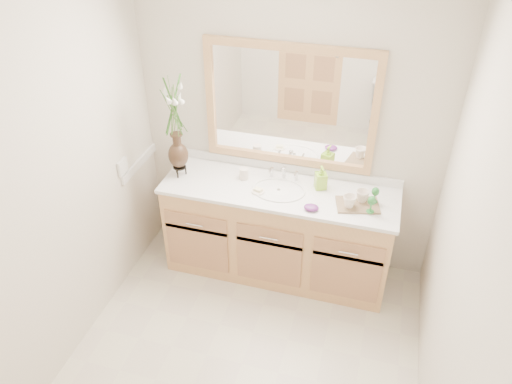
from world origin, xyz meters
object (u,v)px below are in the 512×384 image
(flower_vase, at_px, (174,116))
(tumbler, at_px, (244,174))
(soap_bottle, at_px, (321,178))
(tray, at_px, (358,205))

(flower_vase, bearing_deg, tumbler, 10.01)
(soap_bottle, bearing_deg, flower_vase, 164.48)
(tumbler, xyz_separation_m, soap_bottle, (0.61, 0.04, 0.04))
(tray, bearing_deg, soap_bottle, 138.95)
(tumbler, relative_size, tray, 0.30)
(flower_vase, height_order, tumbler, flower_vase)
(soap_bottle, xyz_separation_m, tray, (0.31, -0.16, -0.08))
(tumbler, height_order, tray, tumbler)
(soap_bottle, bearing_deg, tray, -49.32)
(tumbler, bearing_deg, tray, -7.61)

